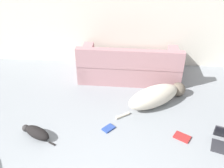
{
  "coord_description": "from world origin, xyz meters",
  "views": [
    {
      "loc": [
        0.4,
        -1.05,
        2.59
      ],
      "look_at": [
        0.16,
        2.01,
        0.68
      ],
      "focal_mm": 40.0,
      "sensor_mm": 36.0,
      "label": 1
    }
  ],
  "objects_px": {
    "book_red": "(182,137)",
    "dog": "(156,96)",
    "laptop_open": "(224,139)",
    "book_blue": "(109,128)",
    "couch": "(129,66)",
    "cat": "(36,132)"
  },
  "relations": [
    {
      "from": "dog",
      "to": "book_red",
      "type": "distance_m",
      "value": 0.89
    },
    {
      "from": "dog",
      "to": "book_blue",
      "type": "height_order",
      "value": "dog"
    },
    {
      "from": "dog",
      "to": "book_red",
      "type": "xyz_separation_m",
      "value": [
        0.33,
        -0.81,
        -0.15
      ]
    },
    {
      "from": "couch",
      "to": "book_red",
      "type": "distance_m",
      "value": 1.9
    },
    {
      "from": "dog",
      "to": "book_red",
      "type": "bearing_deg",
      "value": -103.49
    },
    {
      "from": "dog",
      "to": "book_blue",
      "type": "relative_size",
      "value": 5.79
    },
    {
      "from": "couch",
      "to": "book_blue",
      "type": "xyz_separation_m",
      "value": [
        -0.27,
        -1.61,
        -0.24
      ]
    },
    {
      "from": "laptop_open",
      "to": "book_blue",
      "type": "distance_m",
      "value": 1.66
    },
    {
      "from": "cat",
      "to": "dog",
      "type": "bearing_deg",
      "value": -124.67
    },
    {
      "from": "couch",
      "to": "dog",
      "type": "relative_size",
      "value": 1.56
    },
    {
      "from": "couch",
      "to": "book_red",
      "type": "relative_size",
      "value": 7.21
    },
    {
      "from": "cat",
      "to": "book_blue",
      "type": "xyz_separation_m",
      "value": [
        1.03,
        0.24,
        -0.07
      ]
    },
    {
      "from": "couch",
      "to": "laptop_open",
      "type": "bearing_deg",
      "value": 128.69
    },
    {
      "from": "dog",
      "to": "cat",
      "type": "height_order",
      "value": "dog"
    },
    {
      "from": "cat",
      "to": "book_red",
      "type": "height_order",
      "value": "cat"
    },
    {
      "from": "couch",
      "to": "book_red",
      "type": "height_order",
      "value": "couch"
    },
    {
      "from": "cat",
      "to": "book_red",
      "type": "xyz_separation_m",
      "value": [
        2.12,
        0.14,
        -0.07
      ]
    },
    {
      "from": "book_red",
      "to": "dog",
      "type": "bearing_deg",
      "value": 112.07
    },
    {
      "from": "book_blue",
      "to": "dog",
      "type": "bearing_deg",
      "value": 43.07
    },
    {
      "from": "laptop_open",
      "to": "book_blue",
      "type": "bearing_deg",
      "value": -166.64
    },
    {
      "from": "dog",
      "to": "cat",
      "type": "distance_m",
      "value": 2.03
    },
    {
      "from": "laptop_open",
      "to": "dog",
      "type": "bearing_deg",
      "value": 154.63
    }
  ]
}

